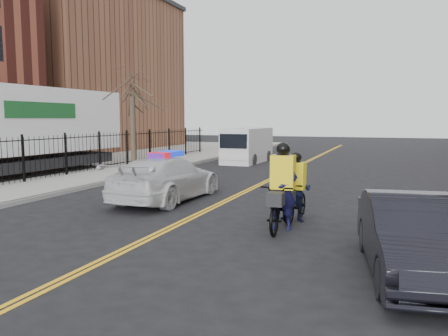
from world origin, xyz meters
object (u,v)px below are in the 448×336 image
object	(u,v)px
cargo_van	(247,146)
cyclist_near	(282,200)
cyclist_far	(295,194)
police_cruiser	(167,178)
semi_trailer	(2,126)
dark_sedan	(412,236)

from	to	relation	value
cargo_van	cyclist_near	xyz separation A→B (m)	(6.14, -15.82, -0.30)
cargo_van	cyclist_far	bearing A→B (deg)	-66.38
cargo_van	cyclist_near	size ratio (longest dim) A/B	2.32
police_cruiser	semi_trailer	xyz separation A→B (m)	(-9.54, 2.07, 1.65)
cyclist_near	dark_sedan	bearing A→B (deg)	-40.71
dark_sedan	cyclist_far	size ratio (longest dim) A/B	2.25
semi_trailer	cyclist_near	world-z (taller)	semi_trailer
cargo_van	cyclist_near	world-z (taller)	cyclist_near
cyclist_near	cyclist_far	bearing A→B (deg)	81.46
dark_sedan	cargo_van	size ratio (longest dim) A/B	0.82
police_cruiser	dark_sedan	distance (m)	8.78
cargo_van	cyclist_near	distance (m)	16.97
dark_sedan	semi_trailer	distance (m)	18.32
cargo_van	semi_trailer	distance (m)	13.88
dark_sedan	cyclist_far	bearing A→B (deg)	120.48
police_cruiser	cyclist_near	distance (m)	5.15
police_cruiser	cyclist_near	xyz separation A→B (m)	(4.54, -2.44, 0.01)
cargo_van	police_cruiser	bearing A→B (deg)	-82.40
cyclist_near	cargo_van	bearing A→B (deg)	109.28
semi_trailer	cyclist_near	bearing A→B (deg)	-15.39
dark_sedan	cyclist_far	world-z (taller)	cyclist_far
dark_sedan	cyclist_far	xyz separation A→B (m)	(-2.74, 3.27, 0.04)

